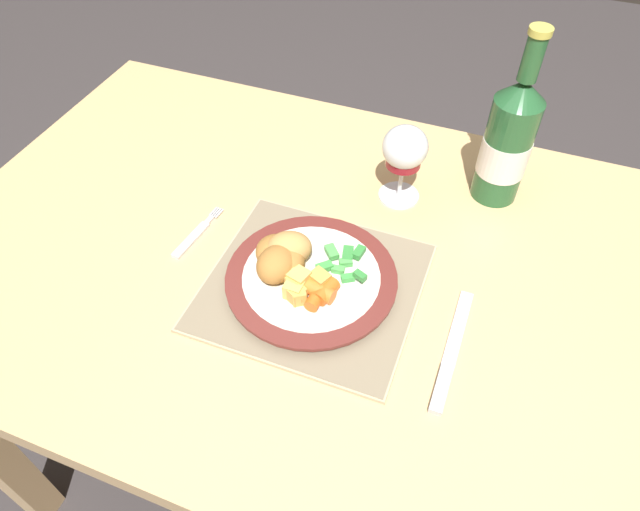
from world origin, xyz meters
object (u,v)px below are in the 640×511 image
object	(u,v)px
fork	(195,236)
table_knife	(449,359)
wine_glass	(405,151)
dining_table	(355,305)
dinner_plate	(311,279)
bottle	(508,142)

from	to	relation	value
fork	table_knife	size ratio (longest dim) A/B	0.61
wine_glass	dining_table	bearing A→B (deg)	-94.51
dinner_plate	fork	distance (m)	0.21
fork	table_knife	bearing A→B (deg)	-10.63
dining_table	dinner_plate	bearing A→B (deg)	-130.52
dinner_plate	fork	bearing A→B (deg)	172.30
dining_table	bottle	distance (m)	0.36
wine_glass	dinner_plate	bearing A→B (deg)	-105.39
dinner_plate	bottle	world-z (taller)	bottle
wine_glass	bottle	distance (m)	0.16
table_knife	bottle	world-z (taller)	bottle
fork	wine_glass	world-z (taller)	wine_glass
dining_table	table_knife	size ratio (longest dim) A/B	6.63
bottle	table_knife	bearing A→B (deg)	-89.69
wine_glass	bottle	xyz separation A→B (m)	(0.15, 0.07, 0.01)
dinner_plate	fork	xyz separation A→B (m)	(-0.21, 0.03, -0.01)
dining_table	bottle	world-z (taller)	bottle
fork	bottle	bearing A→B (deg)	32.97
table_knife	wine_glass	xyz separation A→B (m)	(-0.15, 0.29, 0.09)
fork	bottle	xyz separation A→B (m)	(0.42, 0.28, 0.10)
fork	wine_glass	size ratio (longest dim) A/B	0.90
dining_table	wine_glass	world-z (taller)	wine_glass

